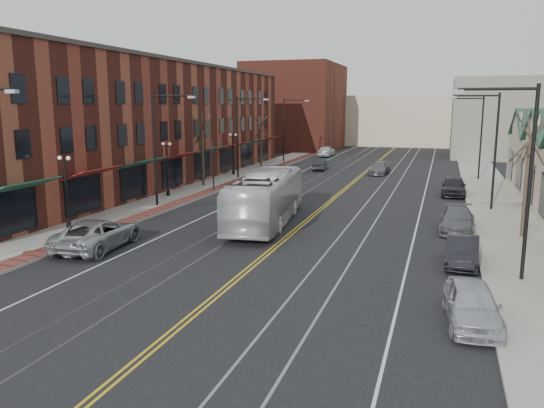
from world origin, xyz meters
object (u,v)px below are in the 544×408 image
Objects in this scene: parked_car_a at (472,304)px; parked_car_b at (462,251)px; parked_car_c at (457,220)px; transit_bus at (266,198)px; parked_car_d at (454,186)px; parked_suv at (97,234)px.

parked_car_b is at bearing 85.75° from parked_car_a.
parked_car_c is (-0.10, 7.02, 0.01)m from parked_car_b.
transit_bus is 2.50× the size of parked_car_c.
transit_bus is at bearing -126.32° from parked_car_d.
parked_car_b is 0.86× the size of parked_car_c.
parked_car_a is at bearing -86.54° from parked_car_b.
parked_car_b is at bearing -176.84° from parked_suv.
parked_car_b is at bearing -87.28° from parked_car_c.
parked_car_d is at bearing 92.02° from parked_car_c.
parked_car_c is at bearing 93.34° from parked_car_b.
parked_suv is 1.34× the size of parked_car_a.
parked_car_d is (-0.24, 27.18, 0.08)m from parked_car_a.
parked_suv is 20.24m from parked_car_c.
parked_suv is at bearing 161.37° from parked_car_a.
transit_bus reaches higher than parked_car_d.
parked_car_a is 1.04× the size of parked_car_b.
parked_car_a is at bearing 160.92° from parked_suv.
parked_car_b is at bearing -88.54° from parked_car_d.
parked_suv is 1.21× the size of parked_car_d.
parked_suv reaches higher than parked_car_a.
transit_bus reaches higher than parked_suv.
transit_bus is 2.07× the size of parked_suv.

